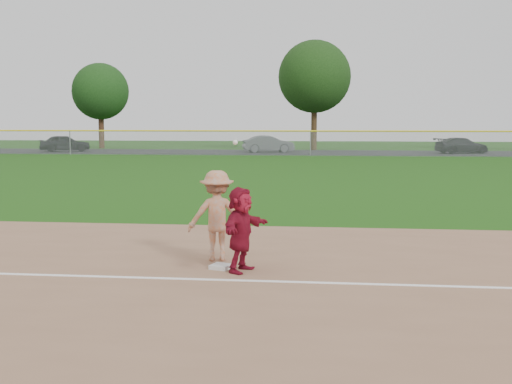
# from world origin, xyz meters

# --- Properties ---
(ground) EXTENTS (160.00, 160.00, 0.00)m
(ground) POSITION_xyz_m (0.00, 0.00, 0.00)
(ground) COLOR #1A490E
(ground) RESTS_ON ground
(foul_line) EXTENTS (60.00, 0.10, 0.01)m
(foul_line) POSITION_xyz_m (0.00, -0.80, 0.03)
(foul_line) COLOR white
(foul_line) RESTS_ON infield_dirt
(parking_asphalt) EXTENTS (120.00, 10.00, 0.01)m
(parking_asphalt) POSITION_xyz_m (0.00, 46.00, 0.01)
(parking_asphalt) COLOR black
(parking_asphalt) RESTS_ON ground
(first_base) EXTENTS (0.43, 0.43, 0.08)m
(first_base) POSITION_xyz_m (-0.49, 0.06, 0.06)
(first_base) COLOR silver
(first_base) RESTS_ON infield_dirt
(base_runner) EXTENTS (0.92, 1.51, 1.55)m
(base_runner) POSITION_xyz_m (-0.09, -0.11, 0.79)
(base_runner) COLOR maroon
(base_runner) RESTS_ON infield_dirt
(car_left) EXTENTS (4.86, 3.39, 1.54)m
(car_left) POSITION_xyz_m (-22.68, 45.25, 0.78)
(car_left) COLOR black
(car_left) RESTS_ON parking_asphalt
(car_mid) EXTENTS (4.81, 2.75, 1.50)m
(car_mid) POSITION_xyz_m (-3.94, 45.94, 0.76)
(car_mid) COLOR #525559
(car_mid) RESTS_ON parking_asphalt
(car_right) EXTENTS (5.05, 3.36, 1.36)m
(car_right) POSITION_xyz_m (12.93, 45.88, 0.69)
(car_right) COLOR black
(car_right) RESTS_ON parking_asphalt
(first_base_play) EXTENTS (1.25, 0.87, 2.38)m
(first_base_play) POSITION_xyz_m (-0.69, 0.79, 0.91)
(first_base_play) COLOR #9D9D9F
(first_base_play) RESTS_ON infield_dirt
(outfield_fence) EXTENTS (110.00, 0.12, 110.00)m
(outfield_fence) POSITION_xyz_m (0.00, 40.00, 1.96)
(outfield_fence) COLOR #999EA0
(outfield_fence) RESTS_ON ground
(tree_1) EXTENTS (5.80, 5.80, 8.75)m
(tree_1) POSITION_xyz_m (-22.00, 53.00, 5.83)
(tree_1) COLOR #3C2215
(tree_1) RESTS_ON ground
(tree_2) EXTENTS (7.00, 7.00, 10.58)m
(tree_2) POSITION_xyz_m (0.00, 51.50, 7.06)
(tree_2) COLOR #362513
(tree_2) RESTS_ON ground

